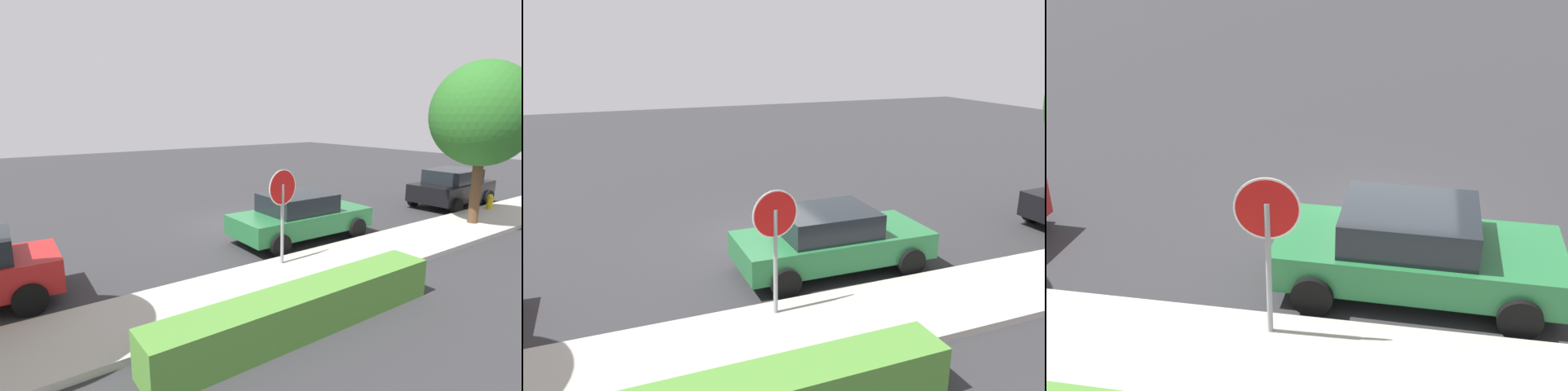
# 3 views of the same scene
# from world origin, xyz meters

# --- Properties ---
(ground_plane) EXTENTS (60.00, 60.00, 0.00)m
(ground_plane) POSITION_xyz_m (0.00, 0.00, 0.00)
(ground_plane) COLOR #2D2D30
(sidewalk_curb) EXTENTS (32.00, 2.24, 0.14)m
(sidewalk_curb) POSITION_xyz_m (0.00, 4.76, 0.07)
(sidewalk_curb) COLOR #B2ADA3
(sidewalk_curb) RESTS_ON ground_plane
(stop_sign) EXTENTS (0.88, 0.11, 2.51)m
(stop_sign) POSITION_xyz_m (1.42, 4.05, 1.75)
(stop_sign) COLOR gray
(stop_sign) RESTS_ON ground_plane
(parked_car_green) EXTENTS (4.40, 2.12, 1.45)m
(parked_car_green) POSITION_xyz_m (-0.52, 2.46, 0.73)
(parked_car_green) COLOR #236B38
(parked_car_green) RESTS_ON ground_plane
(parked_car_black) EXTENTS (3.97, 2.19, 1.54)m
(parked_car_black) POSITION_xyz_m (-8.79, 2.55, 0.79)
(parked_car_black) COLOR black
(parked_car_black) RESTS_ON ground_plane
(street_tree_mid_block) EXTENTS (3.25, 3.25, 5.51)m
(street_tree_mid_block) POSITION_xyz_m (-6.15, 4.82, 3.79)
(street_tree_mid_block) COLOR #513823
(street_tree_mid_block) RESTS_ON ground_plane
(fire_hydrant) EXTENTS (0.30, 0.22, 0.72)m
(fire_hydrant) POSITION_xyz_m (-8.95, 4.07, 0.36)
(fire_hydrant) COLOR gold
(fire_hydrant) RESTS_ON ground_plane
(front_yard_hedge) EXTENTS (6.01, 0.82, 0.79)m
(front_yard_hedge) POSITION_xyz_m (2.89, 6.62, 0.40)
(front_yard_hedge) COLOR #4C8433
(front_yard_hedge) RESTS_ON ground_plane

